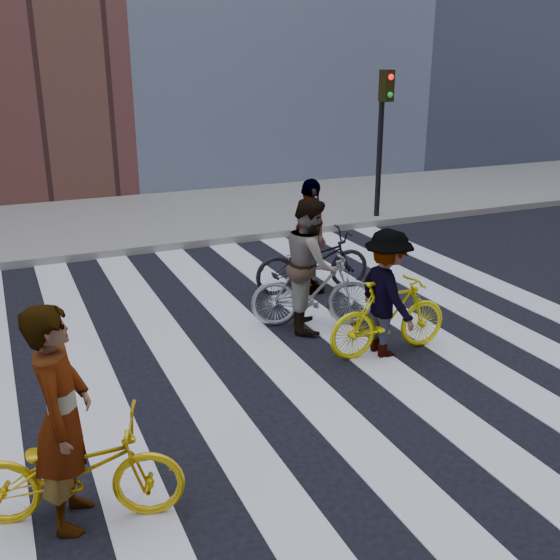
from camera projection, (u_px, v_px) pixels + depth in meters
ground at (307, 344)px, 8.59m from camera, size 100.00×100.00×0.00m
sidewalk_far at (164, 217)px, 15.06m from camera, size 100.00×5.00×0.15m
zebra_crosswalk at (307, 344)px, 8.59m from camera, size 8.25×10.00×0.01m
traffic_signal at (383, 120)px, 14.15m from camera, size 0.22×0.42×3.33m
bike_yellow_left at (75, 470)px, 5.23m from camera, size 1.83×1.10×0.91m
bike_silver_mid at (313, 291)px, 9.03m from camera, size 1.80×1.09×1.04m
bike_yellow_right at (389, 317)px, 8.20m from camera, size 1.66×0.50×0.99m
bike_dark_rear at (313, 261)px, 10.40m from camera, size 1.95×0.83×1.00m
rider_left at (62, 418)px, 5.05m from camera, size 0.64×0.79×1.88m
rider_mid at (311, 264)px, 8.89m from camera, size 0.97×1.08×1.83m
rider_right at (387, 293)px, 8.08m from camera, size 0.62×1.06×1.63m
rider_rear at (310, 237)px, 10.24m from camera, size 0.54×1.11×1.83m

